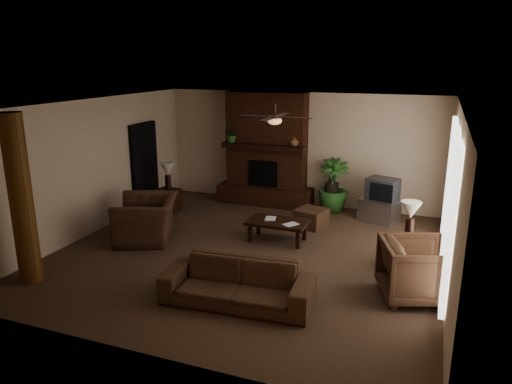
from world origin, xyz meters
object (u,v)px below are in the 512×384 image
at_px(floor_vase, 331,194).
at_px(floor_plant, 333,197).
at_px(ottoman, 311,218).
at_px(lamp_left, 168,171).
at_px(log_column, 21,200).
at_px(side_table_right, 407,252).
at_px(lamp_right, 411,213).
at_px(armchair_right, 417,267).
at_px(side_table_left, 167,200).
at_px(tv_stand, 379,211).
at_px(sofa, 238,276).
at_px(armchair_left, 146,212).
at_px(coffee_table, 278,223).

height_order(floor_vase, floor_plant, floor_vase).
relative_size(ottoman, lamp_left, 0.92).
relative_size(log_column, ottoman, 4.67).
relative_size(side_table_right, lamp_right, 0.85).
distance_m(armchair_right, ottoman, 3.53).
height_order(armchair_right, floor_vase, armchair_right).
height_order(side_table_left, lamp_right, lamp_right).
relative_size(ottoman, floor_vase, 0.78).
bearing_deg(lamp_right, tv_stand, 108.27).
relative_size(floor_vase, side_table_left, 1.40).
distance_m(sofa, armchair_right, 2.73).
bearing_deg(lamp_left, armchair_left, -73.05).
distance_m(log_column, side_table_right, 6.55).
bearing_deg(floor_vase, coffee_table, -103.86).
height_order(armchair_left, coffee_table, armchair_left).
distance_m(sofa, coffee_table, 2.66).
distance_m(tv_stand, lamp_left, 5.01).
bearing_deg(log_column, ottoman, 49.10).
xyz_separation_m(log_column, tv_stand, (5.04, 5.17, -1.15)).
bearing_deg(coffee_table, armchair_left, -161.47).
bearing_deg(floor_plant, armchair_right, -61.55).
bearing_deg(armchair_left, lamp_right, 72.76).
distance_m(coffee_table, lamp_right, 2.64).
bearing_deg(armchair_right, log_column, 86.27).
height_order(armchair_right, ottoman, armchair_right).
distance_m(coffee_table, ottoman, 1.18).
xyz_separation_m(log_column, side_table_left, (0.17, 4.09, -1.12)).
xyz_separation_m(sofa, lamp_left, (-3.31, 3.57, 0.56)).
distance_m(armchair_left, lamp_right, 5.11).
bearing_deg(armchair_right, side_table_left, 48.25).
relative_size(log_column, floor_plant, 2.19).
relative_size(floor_plant, lamp_right, 1.97).
bearing_deg(lamp_left, lamp_right, -12.80).
relative_size(floor_vase, floor_plant, 0.60).
xyz_separation_m(armchair_left, coffee_table, (2.52, 0.85, -0.21)).
relative_size(armchair_left, coffee_table, 1.11).
bearing_deg(sofa, lamp_right, 40.85).
xyz_separation_m(armchair_right, coffee_table, (-2.74, 1.55, -0.14)).
distance_m(armchair_left, floor_plant, 4.50).
xyz_separation_m(log_column, armchair_right, (6.01, 1.63, -0.88)).
bearing_deg(lamp_right, sofa, -135.02).
xyz_separation_m(tv_stand, floor_plant, (-1.15, 0.38, 0.11)).
bearing_deg(armchair_left, side_table_right, 72.29).
xyz_separation_m(armchair_left, lamp_right, (5.07, 0.50, 0.42)).
relative_size(lamp_left, lamp_right, 1.00).
xyz_separation_m(sofa, side_table_left, (-3.35, 3.56, -0.17)).
height_order(tv_stand, floor_plant, floor_plant).
height_order(coffee_table, lamp_left, lamp_left).
bearing_deg(coffee_table, lamp_left, 163.18).
height_order(floor_plant, side_table_left, floor_plant).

